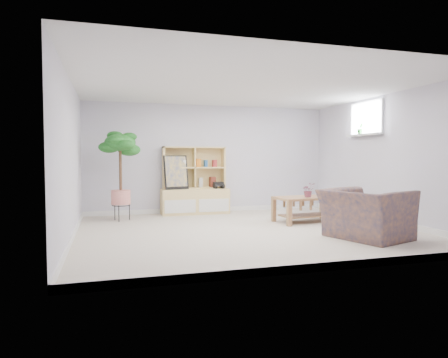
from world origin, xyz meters
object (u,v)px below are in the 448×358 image
object	(u,v)px
coffee_table	(307,209)
floor_tree	(121,176)
storage_unit	(195,180)
armchair	(366,211)

from	to	relation	value
coffee_table	floor_tree	size ratio (longest dim) A/B	0.68
storage_unit	floor_tree	bearing A→B (deg)	-160.94
storage_unit	floor_tree	size ratio (longest dim) A/B	0.84
coffee_table	armchair	world-z (taller)	armchair
storage_unit	floor_tree	world-z (taller)	floor_tree
storage_unit	armchair	size ratio (longest dim) A/B	1.28
coffee_table	floor_tree	bearing A→B (deg)	155.83
floor_tree	armchair	distance (m)	4.50
floor_tree	armchair	xyz separation A→B (m)	(3.49, -2.81, -0.45)
coffee_table	floor_tree	distance (m)	3.63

